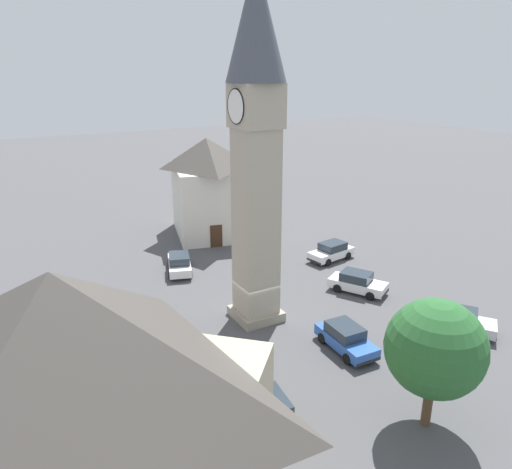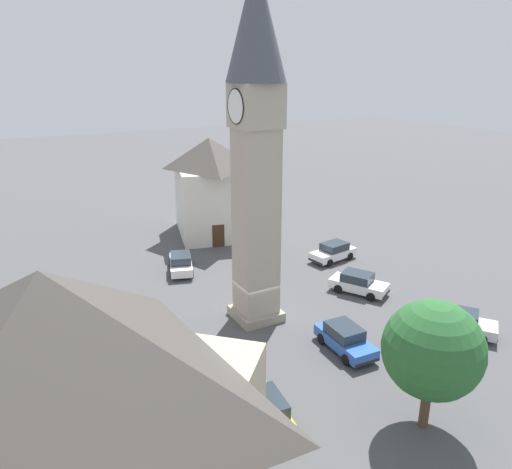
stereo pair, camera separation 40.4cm
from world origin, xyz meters
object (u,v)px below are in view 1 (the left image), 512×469
Objects in this scene: pedestrian at (448,342)px; car_green_alley at (179,263)px; car_red_corner at (357,282)px; car_white_side at (331,251)px; building_shop_left at (207,186)px; tree at (435,348)px; car_blue_kerb at (268,410)px; clock_tower at (256,123)px; car_silver_kerb at (346,338)px; car_black_far at (460,321)px.

car_green_alley is at bearing -155.57° from pedestrian.
car_red_corner is at bearing 171.84° from pedestrian.
building_shop_left reaches higher than car_white_side.
tree is at bearing -25.58° from car_white_side.
pedestrian reaches higher than car_blue_kerb.
car_green_alley is at bearing -171.26° from tree.
clock_tower is at bearing -171.95° from tree.
car_red_corner is 14.02m from car_green_alley.
car_silver_kerb is at bearing -45.30° from car_red_corner.
car_silver_kerb is at bearing 113.88° from car_blue_kerb.
car_black_far and car_green_alley have the same top height.
pedestrian is at bearing 5.58° from building_shop_left.
tree is (18.43, -8.82, 3.25)m from car_white_side.
car_green_alley is (-9.57, -1.63, -11.83)m from clock_tower.
building_shop_left is (-23.17, 1.78, 4.02)m from car_silver_kerb.
pedestrian is at bearing 51.29° from car_silver_kerb.
car_green_alley is (-18.69, 2.92, 0.00)m from car_blue_kerb.
car_green_alley is 22.80m from tree.
car_silver_kerb is (-3.18, 7.18, 0.00)m from car_blue_kerb.
car_silver_kerb is 0.43× the size of building_shop_left.
car_black_far is (7.55, 1.75, 0.00)m from car_red_corner.
pedestrian is at bearing 36.58° from clock_tower.
tree reaches higher than car_white_side.
building_shop_left reaches higher than car_red_corner.
car_black_far is at bearing 33.91° from car_green_alley.
car_blue_kerb is at bearing -91.69° from pedestrian.
building_shop_left is at bearing -167.25° from car_black_far.
car_black_far is at bearing 12.75° from building_shop_left.
car_silver_kerb and car_green_alley have the same top height.
car_red_corner is 0.99× the size of car_green_alley.
clock_tower is at bearing 153.48° from car_blue_kerb.
car_red_corner is 0.71× the size of tree.
clock_tower reaches higher than car_black_far.
pedestrian is (0.34, 11.57, 0.25)m from car_blue_kerb.
tree reaches higher than pedestrian.
pedestrian is 6.85m from tree.
clock_tower is 19.43m from building_shop_left.
clock_tower is at bearing 9.65° from car_green_alley.
car_white_side is at bearing 166.63° from pedestrian.
car_silver_kerb is 0.95× the size of car_red_corner.
car_red_corner is at bearing 12.62° from building_shop_left.
car_silver_kerb is 0.97× the size of car_white_side.
car_red_corner is at bearing 87.99° from clock_tower.
car_blue_kerb is at bearing -55.59° from car_red_corner.
car_white_side is at bearing 154.42° from tree.
car_green_alley is (-17.42, -11.71, 0.00)m from car_black_far.
car_red_corner is at bearing -20.89° from car_white_side.
car_white_side and car_green_alley have the same top height.
car_black_far is at bearing 75.66° from car_silver_kerb.
car_black_far is at bearing 52.11° from clock_tower.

